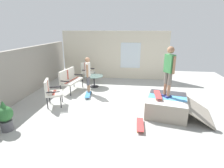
% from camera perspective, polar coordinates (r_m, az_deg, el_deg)
% --- Properties ---
extents(ground_plane, '(12.00, 12.00, 0.10)m').
position_cam_1_polar(ground_plane, '(6.88, 1.38, -6.84)').
color(ground_plane, '#A8A8A3').
extents(back_wall_cinderblock, '(9.00, 0.20, 2.02)m').
position_cam_1_polar(back_wall_cinderblock, '(7.98, -28.50, 2.49)').
color(back_wall_cinderblock, gray).
rests_on(back_wall_cinderblock, ground_plane).
extents(house_facade, '(0.23, 6.00, 2.68)m').
position_cam_1_polar(house_facade, '(10.20, 0.97, 9.39)').
color(house_facade, beige).
rests_on(house_facade, ground_plane).
extents(skate_ramp, '(1.81, 2.30, 0.59)m').
position_cam_1_polar(skate_ramp, '(6.29, 17.55, -6.72)').
color(skate_ramp, gray).
rests_on(skate_ramp, ground_plane).
extents(patio_bench, '(1.32, 0.75, 1.02)m').
position_cam_1_polar(patio_bench, '(8.32, -13.63, 1.90)').
color(patio_bench, black).
rests_on(patio_bench, ground_plane).
extents(patio_chair_near_house, '(0.74, 0.69, 1.02)m').
position_cam_1_polar(patio_chair_near_house, '(9.87, -8.33, 4.63)').
color(patio_chair_near_house, black).
rests_on(patio_chair_near_house, ground_plane).
extents(patio_chair_by_wall, '(0.76, 0.72, 1.02)m').
position_cam_1_polar(patio_chair_by_wall, '(6.87, -19.27, -1.97)').
color(patio_chair_by_wall, black).
rests_on(patio_chair_by_wall, ground_plane).
extents(patio_table, '(0.90, 0.90, 0.57)m').
position_cam_1_polar(patio_table, '(8.73, -5.85, 1.61)').
color(patio_table, black).
rests_on(patio_table, ground_plane).
extents(person_watching, '(0.48, 0.27, 1.63)m').
position_cam_1_polar(person_watching, '(7.70, -7.81, 3.52)').
color(person_watching, black).
rests_on(person_watching, ground_plane).
extents(person_skater, '(0.41, 0.35, 1.68)m').
position_cam_1_polar(person_skater, '(5.97, 18.04, 4.86)').
color(person_skater, navy).
rests_on(person_skater, skate_ramp).
extents(skateboard_by_bench, '(0.82, 0.32, 0.10)m').
position_cam_1_polar(skateboard_by_bench, '(7.62, -7.84, -3.42)').
color(skateboard_by_bench, '#3372B2').
rests_on(skateboard_by_bench, ground_plane).
extents(skateboard_spare, '(0.80, 0.20, 0.10)m').
position_cam_1_polar(skateboard_spare, '(5.39, 9.10, -12.89)').
color(skateboard_spare, '#B23838').
rests_on(skateboard_spare, ground_plane).
extents(skateboard_on_ramp, '(0.80, 0.20, 0.10)m').
position_cam_1_polar(skateboard_on_ramp, '(6.08, 14.65, -3.39)').
color(skateboard_on_ramp, '#B23838').
rests_on(skateboard_on_ramp, skate_ramp).
extents(potted_plant, '(0.44, 0.44, 0.92)m').
position_cam_1_polar(potted_plant, '(5.83, -31.46, -8.74)').
color(potted_plant, '#515156').
rests_on(potted_plant, ground_plane).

